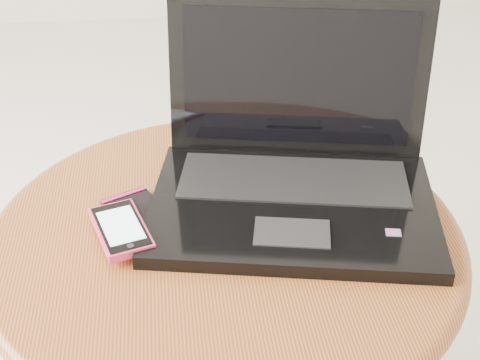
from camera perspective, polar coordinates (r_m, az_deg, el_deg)
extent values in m
cylinder|color=#562A1A|center=(1.00, -1.08, -14.81)|extent=(0.09, 0.09, 0.42)
cylinder|color=#5B3212|center=(0.85, -1.23, -4.76)|extent=(0.57, 0.57, 0.03)
torus|color=#5B3212|center=(0.85, -1.23, -4.76)|extent=(0.60, 0.60, 0.03)
cube|color=black|center=(0.86, 4.44, -2.33)|extent=(0.40, 0.32, 0.02)
cube|color=black|center=(0.90, 4.52, 0.05)|extent=(0.31, 0.17, 0.00)
cube|color=black|center=(0.81, 4.40, -4.43)|extent=(0.10, 0.07, 0.00)
cube|color=red|center=(0.82, 12.78, -4.34)|extent=(0.02, 0.02, 0.00)
cube|color=black|center=(0.93, 4.89, 8.65)|extent=(0.35, 0.11, 0.22)
cube|color=black|center=(0.92, 4.89, 8.57)|extent=(0.31, 0.09, 0.18)
cube|color=black|center=(0.86, -8.18, -3.28)|extent=(0.11, 0.13, 0.01)
cube|color=#AD1751|center=(0.89, -9.74, -1.24)|extent=(0.06, 0.03, 0.00)
cube|color=#DC305B|center=(0.83, -9.97, -4.13)|extent=(0.08, 0.11, 0.01)
cube|color=black|center=(0.82, -10.01, -3.81)|extent=(0.08, 0.11, 0.00)
cube|color=#C6F2F8|center=(0.82, -10.02, -3.76)|extent=(0.06, 0.08, 0.00)
cylinder|color=black|center=(0.79, -9.20, -5.48)|extent=(0.01, 0.01, 0.00)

